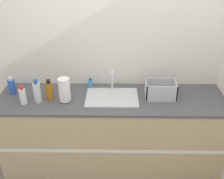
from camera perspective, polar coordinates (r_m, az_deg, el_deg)
The scene contains 10 objects.
wall_back at distance 3.05m, azimuth 0.10°, elevation 7.86°, with size 4.90×0.06×2.60m.
counter_cabinet at distance 3.14m, azimuth -0.00°, elevation -9.02°, with size 2.52×0.69×0.92m.
sink at distance 2.86m, azimuth 0.02°, elevation -1.59°, with size 0.57×0.41×0.27m.
paper_towel_roll at distance 2.80m, azimuth -10.31°, elevation -0.09°, with size 0.12×0.12×0.27m.
dish_rack at distance 2.90m, azimuth 10.48°, elevation -0.39°, with size 0.33×0.22×0.19m.
bottle_amber at distance 2.90m, azimuth -13.47°, elevation -0.17°, with size 0.08×0.08×0.23m.
bottle_clear at distance 2.86m, azimuth -15.99°, elevation -0.55°, with size 0.08×0.08×0.27m.
bottle_white_spray at distance 2.89m, azimuth -18.85°, elevation -1.33°, with size 0.07×0.07×0.20m.
bottle_blue at distance 3.14m, azimuth -20.97°, elevation 0.69°, with size 0.08×0.08×0.20m.
soap_dispenser at distance 3.06m, azimuth -4.71°, elevation 1.26°, with size 0.05×0.05×0.12m.
Camera 1 is at (0.04, -2.15, 2.39)m, focal length 42.00 mm.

